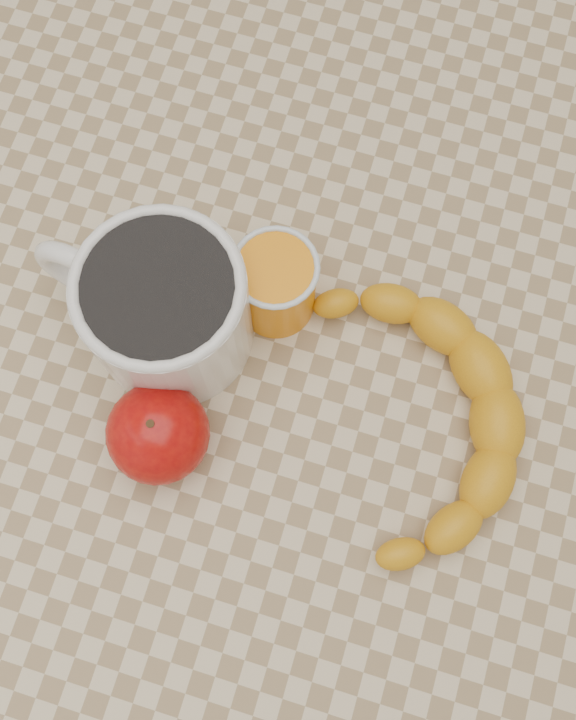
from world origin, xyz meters
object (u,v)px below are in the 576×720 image
(orange_juice_glass, at_px, (276,285))
(banana, at_px, (421,419))
(coffee_mug, at_px, (162,306))
(table, at_px, (288,393))
(apple, at_px, (158,433))

(orange_juice_glass, height_order, banana, orange_juice_glass)
(coffee_mug, height_order, orange_juice_glass, coffee_mug)
(table, xyz_separation_m, banana, (0.11, -0.01, 0.11))
(orange_juice_glass, bearing_deg, banana, -25.67)
(banana, bearing_deg, orange_juice_glass, 134.74)
(banana, bearing_deg, apple, -178.68)
(orange_juice_glass, relative_size, banana, 0.25)
(table, height_order, apple, apple)
(coffee_mug, distance_m, orange_juice_glass, 0.09)
(orange_juice_glass, xyz_separation_m, apple, (-0.05, -0.13, -0.00))
(coffee_mug, relative_size, banana, 0.58)
(coffee_mug, height_order, banana, coffee_mug)
(apple, bearing_deg, orange_juice_glass, 70.01)
(orange_juice_glass, distance_m, apple, 0.14)
(table, bearing_deg, orange_juice_glass, 116.58)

